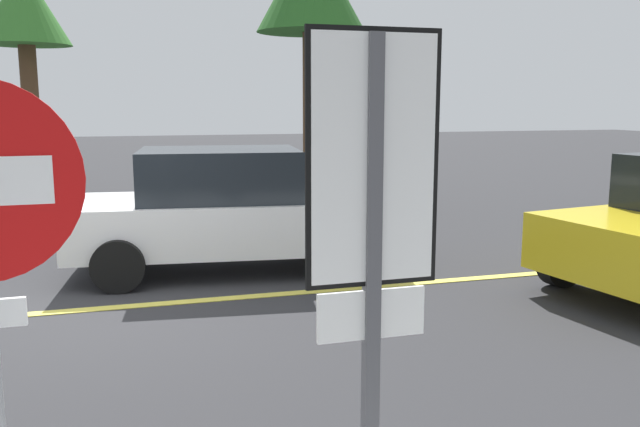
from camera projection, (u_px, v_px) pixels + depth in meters
name	position (u px, v px, depth m)	size (l,w,h in m)	color
ground_plane	(103.00, 309.00, 7.31)	(80.00, 80.00, 0.00)	#2D2D30
lane_marking_centre	(360.00, 288.00, 8.13)	(28.00, 0.16, 0.01)	#E0D14C
speed_limit_sign	(372.00, 227.00, 2.58)	(0.54, 0.06, 2.52)	#4C4C51
car_white_approaching	(232.00, 210.00, 8.94)	(4.46, 2.39, 1.64)	white
tree_left_verge	(24.00, 13.00, 14.04)	(1.87, 1.87, 5.12)	#513823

